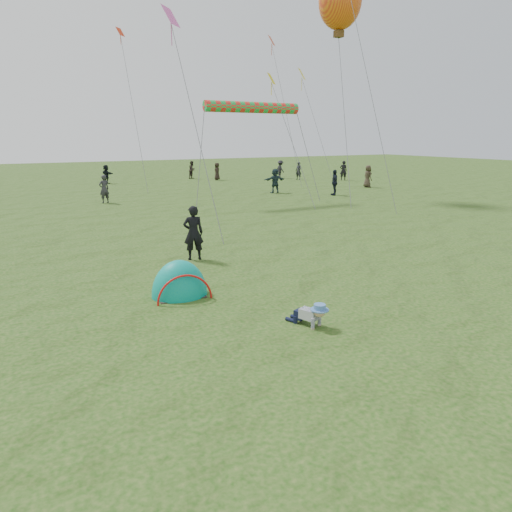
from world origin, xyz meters
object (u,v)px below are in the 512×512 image
standing_adult (193,233)px  balloon_kite (340,5)px  popup_tent (180,295)px  crawling_toddler (311,314)px

standing_adult → balloon_kite: bearing=-129.2°
standing_adult → balloon_kite: (14.48, 11.18, 11.06)m
popup_tent → standing_adult: size_ratio=1.03×
popup_tent → standing_adult: bearing=67.7°
crawling_toddler → balloon_kite: size_ratio=0.19×
crawling_toddler → balloon_kite: bearing=29.1°
crawling_toddler → balloon_kite: (14.27, 17.61, 11.69)m
popup_tent → balloon_kite: size_ratio=0.50×
crawling_toddler → balloon_kite: 25.50m
crawling_toddler → standing_adult: bearing=70.1°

